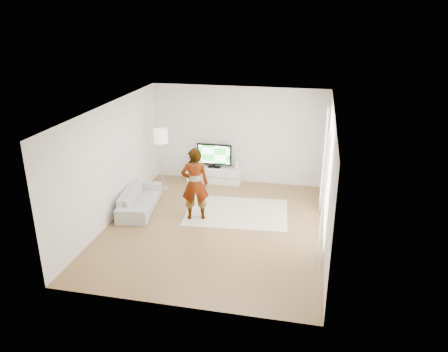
% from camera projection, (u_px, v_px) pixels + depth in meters
% --- Properties ---
extents(floor, '(6.00, 6.00, 0.00)m').
position_uv_depth(floor, '(215.00, 226.00, 10.27)').
color(floor, '#A77D4B').
rests_on(floor, ground).
extents(ceiling, '(6.00, 6.00, 0.00)m').
position_uv_depth(ceiling, '(214.00, 109.00, 9.26)').
color(ceiling, white).
rests_on(ceiling, wall_back).
extents(wall_left, '(0.02, 6.00, 2.80)m').
position_uv_depth(wall_left, '(111.00, 163.00, 10.25)').
color(wall_left, white).
rests_on(wall_left, floor).
extents(wall_right, '(0.02, 6.00, 2.80)m').
position_uv_depth(wall_right, '(329.00, 179.00, 9.28)').
color(wall_right, white).
rests_on(wall_right, floor).
extents(wall_back, '(5.00, 0.02, 2.80)m').
position_uv_depth(wall_back, '(238.00, 135.00, 12.51)').
color(wall_back, white).
rests_on(wall_back, floor).
extents(wall_front, '(5.00, 0.02, 2.80)m').
position_uv_depth(wall_front, '(172.00, 234.00, 7.03)').
color(wall_front, white).
rests_on(wall_front, floor).
extents(window, '(0.01, 2.60, 2.50)m').
position_uv_depth(window, '(328.00, 172.00, 9.54)').
color(window, white).
rests_on(window, wall_right).
extents(curtain_near, '(0.04, 0.70, 2.60)m').
position_uv_depth(curtain_near, '(324.00, 200.00, 8.41)').
color(curtain_near, white).
rests_on(curtain_near, floor).
extents(curtain_far, '(0.04, 0.70, 2.60)m').
position_uv_depth(curtain_far, '(324.00, 158.00, 10.78)').
color(curtain_far, white).
rests_on(curtain_far, floor).
extents(media_console, '(1.58, 0.45, 0.44)m').
position_uv_depth(media_console, '(214.00, 175.00, 12.85)').
color(media_console, white).
rests_on(media_console, floor).
extents(television, '(1.02, 0.20, 0.71)m').
position_uv_depth(television, '(214.00, 155.00, 12.65)').
color(television, black).
rests_on(television, media_console).
extents(game_console, '(0.07, 0.18, 0.25)m').
position_uv_depth(game_console, '(237.00, 165.00, 12.59)').
color(game_console, white).
rests_on(game_console, media_console).
extents(potted_plant, '(0.25, 0.25, 0.36)m').
position_uv_depth(potted_plant, '(192.00, 160.00, 12.83)').
color(potted_plant, '#3F7238').
rests_on(potted_plant, media_console).
extents(rug, '(2.66, 2.02, 0.01)m').
position_uv_depth(rug, '(237.00, 212.00, 10.98)').
color(rug, beige).
rests_on(rug, floor).
extents(player, '(0.75, 0.60, 1.79)m').
position_uv_depth(player, '(195.00, 184.00, 10.35)').
color(player, '#334772').
rests_on(player, rug).
extents(sofa, '(1.02, 2.01, 0.56)m').
position_uv_depth(sofa, '(140.00, 199.00, 11.05)').
color(sofa, '#ABAAA6').
rests_on(sofa, floor).
extents(floor_lamp, '(0.39, 0.39, 1.74)m').
position_uv_depth(floor_lamp, '(161.00, 139.00, 11.91)').
color(floor_lamp, silver).
rests_on(floor_lamp, floor).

